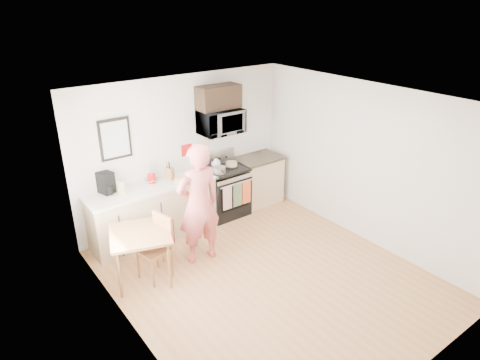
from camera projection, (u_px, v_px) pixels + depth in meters
floor at (267, 276)px, 6.26m from camera, size 4.60×4.60×0.00m
back_wall at (184, 150)px, 7.43m from camera, size 4.00×0.04×2.60m
front_wall at (427, 281)px, 4.06m from camera, size 4.00×0.04×2.60m
left_wall at (130, 245)px, 4.64m from camera, size 0.04×4.60×2.60m
right_wall at (365, 164)px, 6.84m from camera, size 0.04×4.60×2.60m
ceiling at (273, 101)px, 5.22m from camera, size 4.00×4.60×0.04m
window at (103, 197)px, 5.15m from camera, size 0.06×1.40×1.50m
cabinet_left at (154, 213)px, 7.11m from camera, size 2.10×0.60×0.90m
countertop_left at (151, 187)px, 6.92m from camera, size 2.14×0.64×0.04m
cabinet_right at (258, 181)px, 8.33m from camera, size 0.84×0.60×0.90m
countertop_right at (258, 158)px, 8.15m from camera, size 0.88×0.64×0.04m
range at (225, 192)px, 7.88m from camera, size 0.76×0.70×1.16m
microwave at (220, 122)px, 7.43m from camera, size 0.76×0.51×0.42m
upper_cabinet at (218, 97)px, 7.29m from camera, size 0.76×0.35×0.40m
wall_art at (115, 139)px, 6.57m from camera, size 0.50×0.04×0.65m
wall_trivet at (187, 150)px, 7.44m from camera, size 0.20×0.02×0.20m
person at (199, 204)px, 6.32m from camera, size 0.71×0.49×1.89m
dining_table at (140, 238)px, 5.96m from camera, size 0.90×0.90×0.76m
chair at (161, 237)px, 6.10m from camera, size 0.52×0.48×0.96m
knife_block at (170, 173)px, 7.14m from camera, size 0.14×0.16×0.21m
utensil_crock at (151, 174)px, 6.98m from camera, size 0.13×0.13×0.38m
fruit_bowl at (152, 179)px, 7.06m from camera, size 0.23×0.23×0.11m
milk_carton at (121, 188)px, 6.61m from camera, size 0.09×0.09×0.22m
coffee_maker at (106, 183)px, 6.63m from camera, size 0.25×0.31×0.34m
bread_bag at (184, 180)px, 7.00m from camera, size 0.33×0.29×0.11m
cake at (231, 164)px, 7.74m from camera, size 0.25×0.25×0.08m
kettle at (216, 163)px, 7.66m from camera, size 0.17×0.17×0.21m
pot at (219, 170)px, 7.43m from camera, size 0.22×0.37×0.11m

